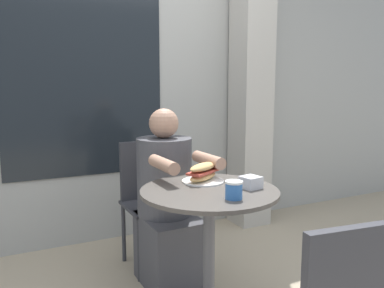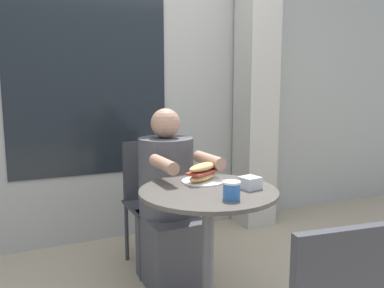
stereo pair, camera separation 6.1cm
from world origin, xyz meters
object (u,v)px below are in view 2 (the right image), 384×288
(sandwich_on_plate, at_px, (203,174))
(drink_cup, at_px, (232,190))
(cafe_table, at_px, (208,228))
(diner_chair, at_px, (151,190))
(seated_diner, at_px, (169,210))

(sandwich_on_plate, relative_size, drink_cup, 2.77)
(cafe_table, relative_size, sandwich_on_plate, 3.26)
(cafe_table, distance_m, diner_chair, 0.88)
(diner_chair, xyz_separation_m, sandwich_on_plate, (0.06, -0.73, 0.27))
(cafe_table, height_order, diner_chair, diner_chair)
(seated_diner, distance_m, sandwich_on_plate, 0.50)
(seated_diner, relative_size, sandwich_on_plate, 4.89)
(seated_diner, bearing_deg, drink_cup, 90.81)
(diner_chair, relative_size, sandwich_on_plate, 3.79)
(diner_chair, height_order, seated_diner, seated_diner)
(diner_chair, distance_m, seated_diner, 0.35)
(seated_diner, xyz_separation_m, sandwich_on_plate, (0.05, -0.38, 0.31))
(sandwich_on_plate, distance_m, drink_cup, 0.34)
(diner_chair, height_order, drink_cup, diner_chair)
(drink_cup, bearing_deg, seated_diner, 92.69)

